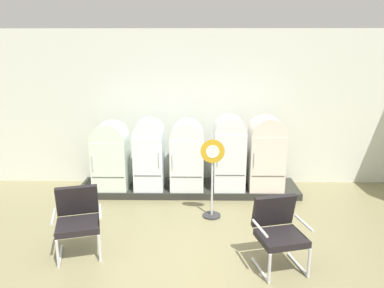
{
  "coord_description": "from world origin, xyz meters",
  "views": [
    {
      "loc": [
        0.17,
        -4.12,
        2.91
      ],
      "look_at": [
        0.08,
        2.75,
        1.1
      ],
      "focal_mm": 34.17,
      "sensor_mm": 36.0,
      "label": 1
    }
  ],
  "objects_px": {
    "armchair_left": "(78,217)",
    "sign_stand": "(212,182)",
    "refrigerator_1": "(149,152)",
    "armchair_right": "(279,229)",
    "refrigerator_2": "(187,153)",
    "refrigerator_4": "(266,151)",
    "refrigerator_3": "(229,150)",
    "refrigerator_0": "(111,154)"
  },
  "relations": [
    {
      "from": "refrigerator_1",
      "to": "armchair_right",
      "type": "height_order",
      "value": "refrigerator_1"
    },
    {
      "from": "refrigerator_3",
      "to": "armchair_right",
      "type": "relative_size",
      "value": 1.53
    },
    {
      "from": "refrigerator_0",
      "to": "armchair_left",
      "type": "xyz_separation_m",
      "value": [
        0.02,
        -2.23,
        -0.3
      ]
    },
    {
      "from": "refrigerator_0",
      "to": "armchair_left",
      "type": "distance_m",
      "value": 2.25
    },
    {
      "from": "refrigerator_4",
      "to": "refrigerator_3",
      "type": "bearing_deg",
      "value": 178.38
    },
    {
      "from": "armchair_right",
      "to": "refrigerator_2",
      "type": "bearing_deg",
      "value": 117.05
    },
    {
      "from": "sign_stand",
      "to": "armchair_left",
      "type": "bearing_deg",
      "value": -149.46
    },
    {
      "from": "armchair_left",
      "to": "armchair_right",
      "type": "distance_m",
      "value": 2.84
    },
    {
      "from": "refrigerator_0",
      "to": "armchair_right",
      "type": "bearing_deg",
      "value": -41.8
    },
    {
      "from": "refrigerator_0",
      "to": "refrigerator_4",
      "type": "bearing_deg",
      "value": 0.05
    },
    {
      "from": "refrigerator_0",
      "to": "refrigerator_4",
      "type": "xyz_separation_m",
      "value": [
        3.12,
        0.0,
        0.07
      ]
    },
    {
      "from": "refrigerator_3",
      "to": "refrigerator_0",
      "type": "bearing_deg",
      "value": -179.44
    },
    {
      "from": "refrigerator_0",
      "to": "refrigerator_3",
      "type": "distance_m",
      "value": 2.39
    },
    {
      "from": "refrigerator_2",
      "to": "sign_stand",
      "type": "xyz_separation_m",
      "value": [
        0.47,
        -1.07,
        -0.21
      ]
    },
    {
      "from": "refrigerator_1",
      "to": "refrigerator_3",
      "type": "relative_size",
      "value": 0.95
    },
    {
      "from": "refrigerator_3",
      "to": "sign_stand",
      "type": "relative_size",
      "value": 1.05
    },
    {
      "from": "armchair_left",
      "to": "sign_stand",
      "type": "distance_m",
      "value": 2.3
    },
    {
      "from": "armchair_right",
      "to": "sign_stand",
      "type": "relative_size",
      "value": 0.68
    },
    {
      "from": "refrigerator_2",
      "to": "refrigerator_4",
      "type": "height_order",
      "value": "refrigerator_4"
    },
    {
      "from": "refrigerator_1",
      "to": "armchair_right",
      "type": "distance_m",
      "value": 3.29
    },
    {
      "from": "refrigerator_1",
      "to": "refrigerator_3",
      "type": "distance_m",
      "value": 1.61
    },
    {
      "from": "refrigerator_2",
      "to": "sign_stand",
      "type": "bearing_deg",
      "value": -66.56
    },
    {
      "from": "refrigerator_0",
      "to": "sign_stand",
      "type": "distance_m",
      "value": 2.27
    },
    {
      "from": "refrigerator_4",
      "to": "refrigerator_2",
      "type": "bearing_deg",
      "value": 179.54
    },
    {
      "from": "sign_stand",
      "to": "refrigerator_4",
      "type": "bearing_deg",
      "value": 43.5
    },
    {
      "from": "refrigerator_4",
      "to": "refrigerator_1",
      "type": "bearing_deg",
      "value": -179.98
    },
    {
      "from": "refrigerator_4",
      "to": "refrigerator_0",
      "type": "bearing_deg",
      "value": -179.95
    },
    {
      "from": "refrigerator_3",
      "to": "refrigerator_4",
      "type": "relative_size",
      "value": 1.01
    },
    {
      "from": "armchair_left",
      "to": "armchair_right",
      "type": "relative_size",
      "value": 1.0
    },
    {
      "from": "armchair_left",
      "to": "sign_stand",
      "type": "bearing_deg",
      "value": 30.54
    },
    {
      "from": "armchair_left",
      "to": "refrigerator_4",
      "type": "bearing_deg",
      "value": 35.73
    },
    {
      "from": "refrigerator_4",
      "to": "sign_stand",
      "type": "xyz_separation_m",
      "value": [
        -1.12,
        -1.06,
        -0.26
      ]
    },
    {
      "from": "refrigerator_0",
      "to": "refrigerator_4",
      "type": "height_order",
      "value": "refrigerator_4"
    },
    {
      "from": "refrigerator_0",
      "to": "armchair_left",
      "type": "bearing_deg",
      "value": -89.51
    },
    {
      "from": "armchair_right",
      "to": "refrigerator_3",
      "type": "bearing_deg",
      "value": 100.08
    },
    {
      "from": "refrigerator_2",
      "to": "armchair_right",
      "type": "height_order",
      "value": "refrigerator_2"
    },
    {
      "from": "refrigerator_2",
      "to": "sign_stand",
      "type": "distance_m",
      "value": 1.19
    },
    {
      "from": "refrigerator_1",
      "to": "refrigerator_4",
      "type": "height_order",
      "value": "refrigerator_4"
    },
    {
      "from": "refrigerator_3",
      "to": "sign_stand",
      "type": "distance_m",
      "value": 1.18
    },
    {
      "from": "refrigerator_0",
      "to": "refrigerator_1",
      "type": "relative_size",
      "value": 0.96
    },
    {
      "from": "refrigerator_4",
      "to": "armchair_left",
      "type": "bearing_deg",
      "value": -144.27
    },
    {
      "from": "refrigerator_1",
      "to": "armchair_right",
      "type": "xyz_separation_m",
      "value": [
        2.06,
        -2.54,
        -0.34
      ]
    }
  ]
}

